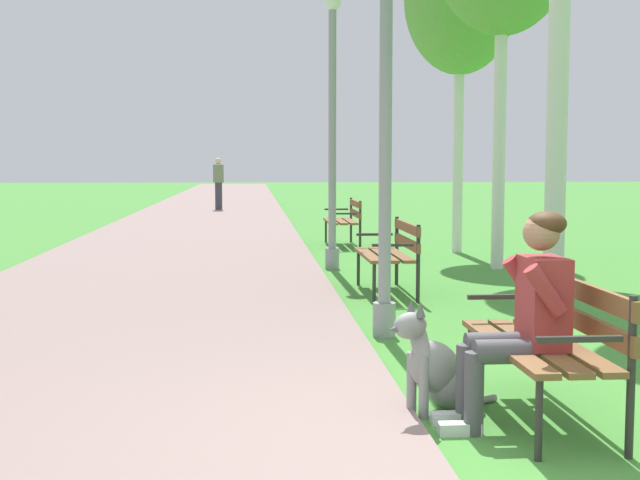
{
  "coord_description": "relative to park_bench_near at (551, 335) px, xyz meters",
  "views": [
    {
      "loc": [
        -1.19,
        -4.19,
        1.53
      ],
      "look_at": [
        -0.64,
        2.69,
        0.9
      ],
      "focal_mm": 48.38,
      "sensor_mm": 36.0,
      "label": 1
    }
  ],
  "objects": [
    {
      "name": "pedestrian_distant",
      "position": [
        -2.77,
        22.15,
        0.33
      ],
      "size": [
        0.32,
        0.22,
        1.65
      ],
      "color": "#383842",
      "rests_on": "ground"
    },
    {
      "name": "park_bench_far",
      "position": [
        -0.05,
        10.65,
        0.0
      ],
      "size": [
        0.55,
        1.5,
        0.85
      ],
      "color": "brown",
      "rests_on": "ground"
    },
    {
      "name": "park_bench_mid",
      "position": [
        -0.14,
        4.97,
        0.0
      ],
      "size": [
        0.55,
        1.5,
        0.85
      ],
      "color": "brown",
      "rests_on": "ground"
    },
    {
      "name": "lamp_post_mid",
      "position": [
        -0.61,
        7.29,
        1.53
      ],
      "size": [
        0.24,
        0.24,
        3.94
      ],
      "color": "gray",
      "rests_on": "ground"
    },
    {
      "name": "park_bench_near",
      "position": [
        0.0,
        0.0,
        0.0
      ],
      "size": [
        0.55,
        1.5,
        0.85
      ],
      "color": "brown",
      "rests_on": "ground"
    },
    {
      "name": "dog_grey",
      "position": [
        -0.61,
        0.2,
        -0.25
      ],
      "size": [
        0.77,
        0.48,
        0.71
      ],
      "color": "gray",
      "rests_on": "ground"
    },
    {
      "name": "paved_path",
      "position": [
        -2.97,
        23.31,
        -0.49
      ],
      "size": [
        4.36,
        60.0,
        0.04
      ],
      "primitive_type": "cube",
      "color": "gray",
      "rests_on": "ground"
    },
    {
      "name": "person_seated_on_near_bench",
      "position": [
        -0.21,
        -0.14,
        0.17
      ],
      "size": [
        0.74,
        0.49,
        1.25
      ],
      "color": "#4C4C51",
      "rests_on": "ground"
    },
    {
      "name": "lamp_post_near",
      "position": [
        -0.6,
        2.5,
        1.52
      ],
      "size": [
        0.24,
        0.24,
        3.93
      ],
      "color": "gray",
      "rests_on": "ground"
    },
    {
      "name": "ground_plane",
      "position": [
        -0.56,
        -0.69,
        -0.51
      ],
      "size": [
        120.0,
        120.0,
        0.0
      ],
      "primitive_type": "plane",
      "color": "#478E38"
    }
  ]
}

